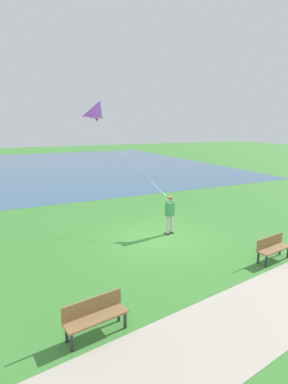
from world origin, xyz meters
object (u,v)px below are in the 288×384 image
Objects in this scene: flying_kite at (100,111)px; park_bench_far_walkway at (95,314)px; person_kite_flyer at (170,211)px; park_bench_near_walkway at (272,247)px.

park_bench_far_walkway is at bearing 161.06° from flying_kite.
person_kite_flyer is at bearing -44.62° from park_bench_far_walkway.
park_bench_far_walkway is at bearing 98.51° from park_bench_near_walkway.
flying_kite is 11.12m from park_bench_near_walkway.
person_kite_flyer is 7.02m from park_bench_far_walkway.
flying_kite is 3.82× the size of park_bench_far_walkway.
person_kite_flyer reaches higher than park_bench_near_walkway.
person_kite_flyer is 1.18× the size of park_bench_far_walkway.
flying_kite is 3.82× the size of park_bench_near_walkway.
flying_kite reaches higher than park_bench_near_walkway.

